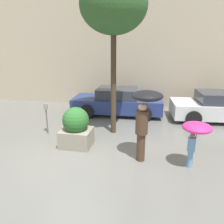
{
  "coord_description": "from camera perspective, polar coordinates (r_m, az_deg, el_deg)",
  "views": [
    {
      "loc": [
        2.21,
        -5.38,
        3.23
      ],
      "look_at": [
        0.87,
        1.6,
        1.05
      ],
      "focal_mm": 35.0,
      "sensor_mm": 36.0,
      "label": 1
    }
  ],
  "objects": [
    {
      "name": "ground_plane",
      "position": [
        6.65,
        -10.24,
        -12.29
      ],
      "size": [
        40.0,
        40.0,
        0.0
      ],
      "primitive_type": "plane",
      "color": "slate"
    },
    {
      "name": "building_facade",
      "position": [
        12.09,
        0.35,
        15.95
      ],
      "size": [
        18.0,
        0.3,
        6.0
      ],
      "color": "#B7A88E",
      "rests_on": "ground"
    },
    {
      "name": "planter_box",
      "position": [
        7.27,
        -9.35,
        -4.12
      ],
      "size": [
        1.0,
        0.86,
        1.33
      ],
      "color": "gray",
      "rests_on": "ground"
    },
    {
      "name": "person_adult",
      "position": [
        6.09,
        8.59,
        0.52
      ],
      "size": [
        0.87,
        0.87,
        2.05
      ],
      "rotation": [
        0.0,
        0.0,
        0.76
      ],
      "color": "#473323",
      "rests_on": "ground"
    },
    {
      "name": "person_child",
      "position": [
        6.12,
        21.12,
        -4.68
      ],
      "size": [
        0.76,
        0.76,
        1.31
      ],
      "rotation": [
        0.0,
        0.0,
        -0.47
      ],
      "color": "#669ED1",
      "rests_on": "ground"
    },
    {
      "name": "parked_car_near",
      "position": [
        10.59,
        1.41,
        2.65
      ],
      "size": [
        4.32,
        2.15,
        1.28
      ],
      "rotation": [
        0.0,
        0.0,
        1.62
      ],
      "color": "navy",
      "rests_on": "ground"
    },
    {
      "name": "parked_car_far",
      "position": [
        10.78,
        25.99,
        1.15
      ],
      "size": [
        4.15,
        2.23,
        1.28
      ],
      "rotation": [
        0.0,
        0.0,
        1.65
      ],
      "color": "silver",
      "rests_on": "ground"
    },
    {
      "name": "street_tree",
      "position": [
        7.98,
        0.42,
        25.99
      ],
      "size": [
        2.27,
        2.27,
        5.47
      ],
      "color": "#423323",
      "rests_on": "ground"
    },
    {
      "name": "parking_meter",
      "position": [
        8.48,
        -16.84,
        -0.03
      ],
      "size": [
        0.14,
        0.14,
        1.17
      ],
      "color": "#595B60",
      "rests_on": "ground"
    }
  ]
}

